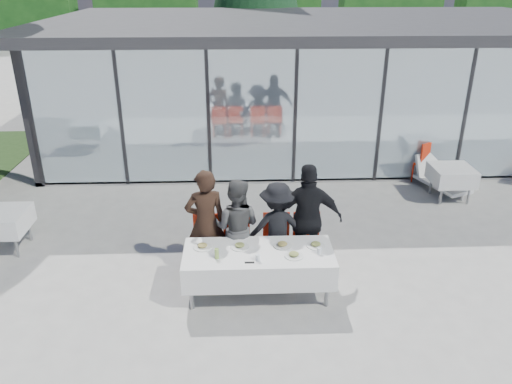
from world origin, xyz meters
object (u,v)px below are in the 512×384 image
Objects in this scene: juice_bottle at (217,254)px; folded_eyeglasses at (250,263)px; spare_table_left at (2,221)px; lounger at (438,178)px; diner_d at (308,219)px; spare_chair_b at (422,159)px; plate_c at (282,245)px; spare_table_right at (452,175)px; diner_b at (236,227)px; diner_chair_d at (307,239)px; plate_extra at (294,255)px; plate_b at (240,246)px; plate_d at (316,245)px; plate_a at (202,246)px; diner_c at (277,228)px; diner_a at (206,223)px; diner_chair_c at (277,239)px; diner_chair_b at (237,240)px; dining_table at (259,264)px; diner_chair_a at (207,241)px.

folded_eyeglasses is (0.47, -0.14, -0.07)m from juice_bottle.
spare_table_left is 0.59× the size of lounger.
diner_d is 4.83m from lounger.
spare_table_left is 9.04m from spare_chair_b.
plate_c is 5.13m from spare_table_right.
diner_b reaches higher than diner_chair_d.
plate_extra is (-0.32, -0.83, -0.16)m from diner_d.
plate_c is at bearing 158.44° from diner_b.
diner_b is 1.91× the size of spare_table_right.
diner_chair_d is 3.43× the size of plate_b.
diner_chair_d is at bearing -137.17° from lounger.
diner_b is at bearing 71.08° from juice_bottle.
plate_extra is at bearing -109.54° from diner_chair_d.
plate_extra is (-0.37, -0.28, 0.00)m from plate_d.
lounger is (3.93, 3.81, -0.52)m from plate_c.
diner_c is at bearing 23.95° from plate_a.
plate_b is (0.54, -0.54, -0.13)m from diner_a.
diner_chair_d is 3.43× the size of plate_extra.
diner_a is 12.94× the size of folded_eyeglasses.
spare_table_right is 0.88× the size of spare_chair_b.
diner_chair_c is at bearing -146.64° from spare_table_right.
diner_a is 1.65m from diner_d.
plate_c is at bearing 177.47° from plate_d.
spare_chair_b is (4.41, 3.72, 0.00)m from diner_chair_b.
diner_chair_d is 6.08× the size of juice_bottle.
spare_table_left is 0.88× the size of spare_chair_b.
diner_b is 0.54m from plate_b.
plate_d is 1.77× the size of juice_bottle.
diner_a is 1.69m from diner_chair_d.
spare_table_right is at bearing 29.48° from diner_chair_b.
spare_table_left is at bearing -161.17° from spare_chair_b.
diner_d is 5.39m from spare_table_left.
diner_a is 0.77m from plate_b.
plate_b is at bearing 27.68° from diner_d.
diner_chair_b is 5.77m from spare_chair_b.
dining_table is at bearing 163.64° from plate_extra.
diner_a reaches higher than lounger.
diner_b is at bearing -1.23° from diner_c.
plate_c reaches higher than lounger.
diner_d is 0.72m from plate_c.
plate_a is (-0.52, -0.52, -0.05)m from diner_b.
diner_c reaches higher than folded_eyeglasses.
plate_a is at bearing -160.61° from diner_chair_d.
diner_chair_c is at bearing 0.00° from diner_chair_b.
juice_bottle is (-0.29, -0.92, 0.29)m from diner_chair_b.
plate_d is at bearing 8.57° from dining_table.
diner_d is at bearing -2.34° from diner_chair_a.
diner_chair_b is 3.43× the size of plate_extra.
juice_bottle reaches higher than dining_table.
plate_a is (-1.68, -0.59, 0.24)m from diner_chair_d.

